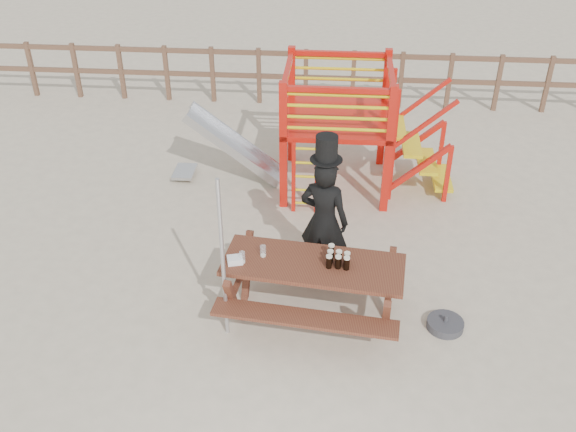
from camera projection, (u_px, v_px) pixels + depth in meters
name	position (u px, v px, depth m)	size (l,w,h in m)	color
ground	(312.00, 325.00, 8.00)	(60.00, 60.00, 0.00)	beige
back_fence	(330.00, 72.00, 13.47)	(15.09, 0.09, 1.20)	brown
playground_fort	(332.00, 126.00, 10.41)	(4.71, 1.84, 2.10)	red
picnic_table	(313.00, 283.00, 7.85)	(2.33, 1.74, 0.84)	brown
man_with_hat	(324.00, 218.00, 8.32)	(0.76, 0.61, 2.12)	black
metal_pole	(223.00, 262.00, 7.30)	(0.05, 0.05, 2.17)	#B2B2B7
parasol_base	(445.00, 324.00, 7.93)	(0.45, 0.45, 0.19)	#353539
paper_bag	(235.00, 260.00, 7.66)	(0.18, 0.14, 0.08)	white
stout_pints	(337.00, 258.00, 7.61)	(0.29, 0.31, 0.17)	black
empty_glasses	(253.00, 255.00, 7.71)	(0.31, 0.22, 0.15)	silver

